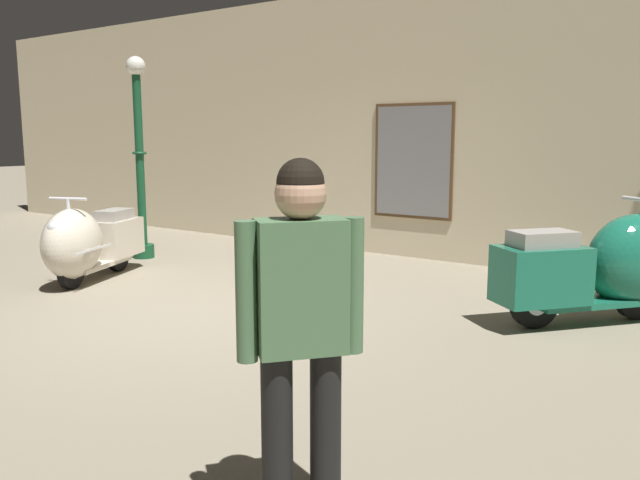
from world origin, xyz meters
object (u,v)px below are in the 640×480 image
scooter_0 (87,243)px  scooter_1 (607,267)px  visitor_0 (301,321)px  lamppost (140,158)px

scooter_0 → scooter_1: size_ratio=0.98×
scooter_1 → visitor_0: (-0.37, -3.99, 0.40)m
visitor_0 → lamppost: bearing=5.9°
scooter_1 → lamppost: size_ratio=0.64×
scooter_1 → visitor_0: visitor_0 is taller
scooter_1 → visitor_0: 4.03m
scooter_1 → visitor_0: size_ratio=1.10×
scooter_1 → lamppost: lamppost is taller
scooter_0 → lamppost: size_ratio=0.63×
scooter_1 → lamppost: bearing=132.9°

